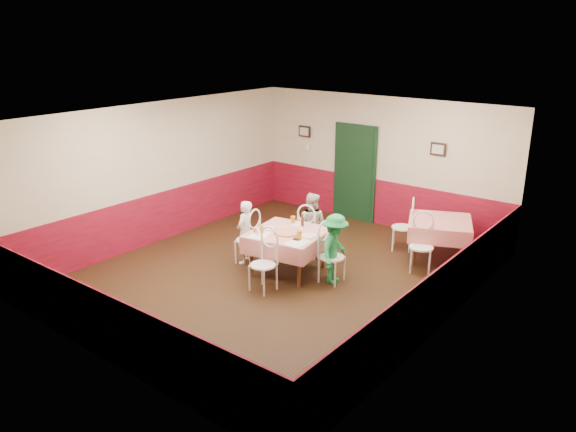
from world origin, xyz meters
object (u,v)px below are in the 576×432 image
Objects in this scene: beer_bottle at (302,221)px; diner_left at (245,232)px; second_table at (438,239)px; wallet at (297,239)px; chair_near at (263,265)px; main_table at (288,252)px; glass_a at (262,229)px; glass_c at (293,220)px; chair_second_b at (421,247)px; chair_left at (247,240)px; diner_far at (311,224)px; chair_far at (310,234)px; pizza at (287,232)px; glass_b at (299,235)px; chair_second_a at (402,227)px; chair_right at (332,257)px; diner_right at (335,249)px.

diner_left reaches higher than beer_bottle.
wallet is (-1.48, -2.45, 0.40)m from second_table.
main_table is at bearing 100.26° from chair_near.
main_table is 0.85m from chair_near.
glass_c reaches higher than glass_a.
chair_second_b is (1.70, 2.32, 0.00)m from chair_near.
chair_left is 0.73× the size of diner_far.
chair_second_b is at bearing -179.68° from diner_far.
wallet is at bearing 102.09° from chair_far.
second_table is at bearing 42.22° from glass_c.
second_table is 2.52× the size of pizza.
chair_second_b is 2.40m from pizza.
glass_b is (0.71, 0.14, 0.01)m from glass_a.
glass_b is (-1.45, -1.67, 0.39)m from chair_second_b.
glass_b reaches higher than chair_left.
chair_second_a is 2.02× the size of pizza.
glass_a is (0.51, -0.19, 0.37)m from chair_left.
glass_c is 0.83m from wallet.
pizza is (-0.80, -0.20, 0.32)m from chair_right.
chair_left reaches higher than pizza.
diner_left is at bearing 167.36° from wallet.
main_table is 8.43× the size of glass_c.
wallet is 1.23m from diner_far.
diner_right reaches higher than beer_bottle.
chair_second_a is at bearing 65.44° from pizza.
chair_second_a is 2.11m from diner_right.
chair_second_b is 0.74× the size of diner_right.
glass_c is 1.32× the size of wallet.
glass_c is (-0.33, 1.23, 0.38)m from chair_near.
chair_far reaches higher than wallet.
diner_right is (-0.20, -2.09, 0.16)m from chair_second_a.
main_table is 11.09× the size of wallet.
chair_left is 0.76× the size of diner_left.
beer_bottle is (-1.81, -1.84, 0.48)m from second_table.
glass_a is at bearing -116.16° from beer_bottle.
diner_far is (0.05, 0.50, -0.21)m from glass_c.
chair_near is at bearing 82.62° from diner_far.
chair_right is 4.61× the size of beer_bottle.
chair_second_a is at bearing 61.06° from glass_a.
chair_right is 0.68m from wallet.
chair_right is 8.18× the size of wallet.
pizza is (0.17, -0.91, 0.32)m from chair_far.
diner_right reaches higher than main_table.
glass_c is at bearing 67.70° from diner_far.
glass_b reaches higher than second_table.
chair_second_b is (0.75, -0.75, 0.00)m from chair_second_a.
diner_right is (1.02, -0.70, 0.16)m from chair_far.
second_table is at bearing -162.21° from diner_far.
wallet is (-0.02, -0.04, -0.07)m from glass_b.
diner_far is (-0.28, 1.73, 0.17)m from chair_near.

